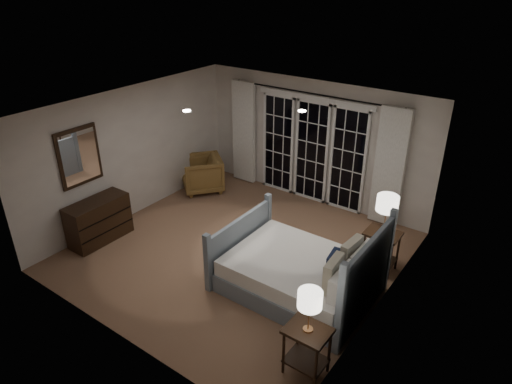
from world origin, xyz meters
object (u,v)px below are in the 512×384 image
Objects in this scene: dresser at (99,221)px; nightstand_right at (381,245)px; lamp_right at (387,204)px; bed at (301,273)px; armchair at (202,174)px; lamp_left at (310,300)px; nightstand_left at (307,344)px.

nightstand_right is at bearing 25.15° from dresser.
lamp_right is (0.00, 0.00, 0.75)m from nightstand_right.
bed is 1.44m from nightstand_right.
armchair is (-4.27, 0.52, -0.82)m from lamp_right.
lamp_left is 0.86× the size of lamp_right.
dresser reaches higher than nightstand_left.
lamp_left is at bearing -87.87° from lamp_right.
bed reaches higher than armchair.
nightstand_left is 2.52m from nightstand_right.
bed is at bearing 123.16° from nightstand_left.
nightstand_right is at bearing 32.42° from armchair.
nightstand_left is 1.22× the size of lamp_left.
bed is 3.99× the size of lamp_left.
nightstand_right is 0.75m from lamp_right.
armchair is (-4.36, 3.03, -0.06)m from nightstand_left.
bed is 2.00× the size of dresser.
bed is 1.55m from nightstand_left.
bed is 3.19× the size of nightstand_right.
bed is 1.73m from lamp_left.
armchair is 0.76× the size of dresser.
lamp_left is 0.66× the size of armchair.
dresser is at bearing -154.85° from nightstand_right.
nightstand_right is 2.60m from lamp_left.
lamp_right reaches higher than lamp_left.
bed is at bearing 123.16° from lamp_left.
dresser is (-4.49, 0.45, -0.05)m from nightstand_left.
lamp_right reaches higher than armchair.
armchair is at bearing 145.17° from lamp_left.
bed is at bearing 12.98° from armchair.
bed reaches higher than lamp_left.
dresser is (-0.13, -2.58, 0.01)m from armchair.
nightstand_left is 2.63m from lamp_right.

